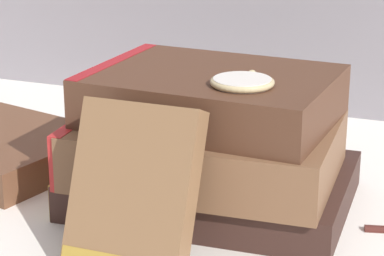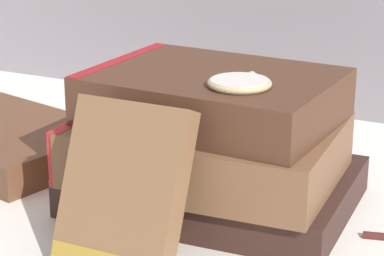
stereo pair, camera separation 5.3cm
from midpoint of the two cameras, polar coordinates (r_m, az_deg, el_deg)
name	(u,v)px [view 1 (the left image)]	position (r m, az deg, el deg)	size (l,w,h in m)	color
ground_plane	(199,218)	(0.68, -1.73, -6.46)	(3.00, 3.00, 0.00)	white
book_flat_bottom	(206,184)	(0.71, -1.12, -4.05)	(0.24, 0.18, 0.03)	#331E19
book_flat_middle	(197,147)	(0.68, -1.89, -1.40)	(0.22, 0.17, 0.05)	brown
book_flat_top	(206,95)	(0.68, -1.23, 2.32)	(0.21, 0.16, 0.04)	#4C2D1E
book_leaning_front	(133,194)	(0.59, -6.77, -4.71)	(0.09, 0.07, 0.12)	brown
pocket_watch	(243,82)	(0.63, 1.22, 3.29)	(0.05, 0.05, 0.01)	silver
reading_glasses	(238,141)	(0.86, 1.50, -0.93)	(0.11, 0.08, 0.00)	#4C3828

